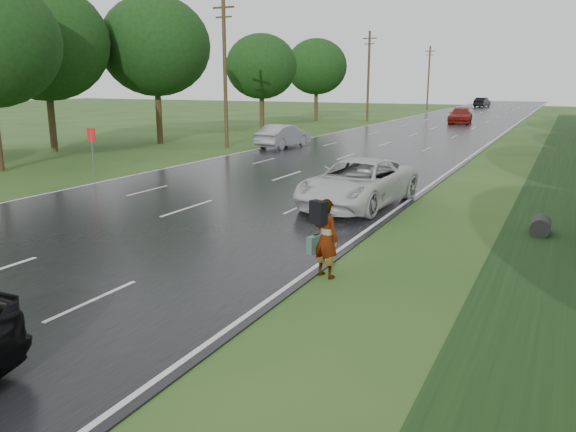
# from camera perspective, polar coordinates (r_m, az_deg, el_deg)

# --- Properties ---
(road) EXTENTS (14.00, 180.00, 0.04)m
(road) POSITION_cam_1_polar(r_m,az_deg,el_deg) (54.45, 13.88, 8.42)
(road) COLOR black
(road) RESTS_ON ground
(edge_stripe_east) EXTENTS (0.12, 180.00, 0.01)m
(edge_stripe_east) POSITION_cam_1_polar(r_m,az_deg,el_deg) (53.37, 21.02, 7.86)
(edge_stripe_east) COLOR silver
(edge_stripe_east) RESTS_ON road
(edge_stripe_west) EXTENTS (0.12, 180.00, 0.01)m
(edge_stripe_west) POSITION_cam_1_polar(r_m,az_deg,el_deg) (56.32, 7.11, 8.89)
(edge_stripe_west) COLOR silver
(edge_stripe_west) RESTS_ON road
(center_line) EXTENTS (0.12, 180.00, 0.01)m
(center_line) POSITION_cam_1_polar(r_m,az_deg,el_deg) (54.44, 13.88, 8.45)
(center_line) COLOR silver
(center_line) RESTS_ON road
(drainage_ditch) EXTENTS (2.20, 120.00, 0.56)m
(drainage_ditch) POSITION_cam_1_polar(r_m,az_deg,el_deg) (27.00, 25.16, 2.79)
(drainage_ditch) COLOR black
(drainage_ditch) RESTS_ON ground
(road_sign) EXTENTS (0.50, 0.06, 2.30)m
(road_sign) POSITION_cam_1_polar(r_m,az_deg,el_deg) (28.71, -19.31, 7.12)
(road_sign) COLOR slate
(road_sign) RESTS_ON ground
(utility_pole_mid) EXTENTS (1.60, 0.26, 10.00)m
(utility_pole_mid) POSITION_cam_1_polar(r_m,az_deg,el_deg) (39.16, -6.42, 14.49)
(utility_pole_mid) COLOR #3E2E19
(utility_pole_mid) RESTS_ON ground
(utility_pole_far) EXTENTS (1.60, 0.26, 10.00)m
(utility_pole_far) POSITION_cam_1_polar(r_m,az_deg,el_deg) (66.40, 8.17, 13.99)
(utility_pole_far) COLOR #3E2E19
(utility_pole_far) RESTS_ON ground
(utility_pole_distant) EXTENTS (1.60, 0.26, 10.00)m
(utility_pole_distant) POSITION_cam_1_polar(r_m,az_deg,el_deg) (95.31, 14.09, 13.53)
(utility_pole_distant) COLOR #3E2E19
(utility_pole_distant) RESTS_ON ground
(tree_west_c) EXTENTS (7.80, 7.80, 10.43)m
(tree_west_c) POSITION_cam_1_polar(r_m,az_deg,el_deg) (42.64, -13.33, 16.45)
(tree_west_c) COLOR #3E2E19
(tree_west_c) RESTS_ON ground
(tree_west_d) EXTENTS (6.60, 6.60, 8.80)m
(tree_west_d) POSITION_cam_1_polar(r_m,az_deg,el_deg) (53.75, -2.72, 14.93)
(tree_west_d) COLOR #3E2E19
(tree_west_d) RESTS_ON ground
(tree_west_e) EXTENTS (8.00, 8.00, 10.44)m
(tree_west_e) POSITION_cam_1_polar(r_m,az_deg,el_deg) (39.71, -23.52, 15.85)
(tree_west_e) COLOR #3E2E19
(tree_west_e) RESTS_ON ground
(tree_west_f) EXTENTS (7.00, 7.00, 9.29)m
(tree_west_f) POSITION_cam_1_polar(r_m,az_deg,el_deg) (66.58, 2.90, 14.91)
(tree_west_f) COLOR #3E2E19
(tree_west_f) RESTS_ON ground
(pedestrian) EXTENTS (0.91, 0.93, 1.86)m
(pedestrian) POSITION_cam_1_polar(r_m,az_deg,el_deg) (12.98, 3.78, -2.13)
(pedestrian) COLOR #A5998C
(pedestrian) RESTS_ON ground
(white_pickup) EXTENTS (3.29, 6.22, 1.67)m
(white_pickup) POSITION_cam_1_polar(r_m,az_deg,el_deg) (20.58, 7.13, 3.37)
(white_pickup) COLOR silver
(white_pickup) RESTS_ON road
(silver_sedan) EXTENTS (2.08, 4.90, 1.57)m
(silver_sedan) POSITION_cam_1_polar(r_m,az_deg,el_deg) (38.99, -0.47, 8.14)
(silver_sedan) COLOR #919399
(silver_sedan) RESTS_ON road
(far_car_red) EXTENTS (2.73, 5.79, 1.63)m
(far_car_red) POSITION_cam_1_polar(r_m,az_deg,el_deg) (65.15, 17.12, 9.73)
(far_car_red) COLOR maroon
(far_car_red) RESTS_ON road
(far_car_dark) EXTENTS (2.41, 5.24, 1.67)m
(far_car_dark) POSITION_cam_1_polar(r_m,az_deg,el_deg) (108.59, 19.13, 10.86)
(far_car_dark) COLOR black
(far_car_dark) RESTS_ON road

